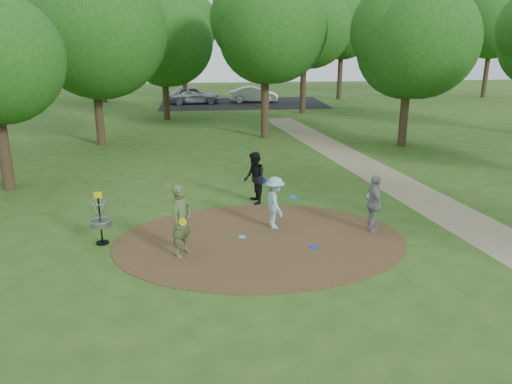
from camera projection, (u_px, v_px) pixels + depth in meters
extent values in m
plane|color=#2D5119|center=(260.00, 241.00, 14.39)|extent=(100.00, 100.00, 0.00)
cylinder|color=#47301C|center=(260.00, 240.00, 14.39)|extent=(8.40, 8.40, 0.02)
cube|color=#8C7A5B|center=(443.00, 209.00, 16.95)|extent=(7.55, 39.89, 0.01)
cube|color=black|center=(243.00, 103.00, 43.03)|extent=(14.00, 8.00, 0.01)
imported|color=#4D5E36|center=(182.00, 220.00, 13.18)|extent=(0.79, 0.86, 1.98)
cylinder|color=yellow|center=(183.00, 222.00, 12.93)|extent=(0.22, 0.11, 0.22)
imported|color=#87C0CA|center=(275.00, 203.00, 15.13)|extent=(0.77, 1.13, 1.62)
cylinder|color=blue|center=(293.00, 197.00, 15.20)|extent=(0.28, 0.28, 0.08)
imported|color=black|center=(254.00, 178.00, 17.33)|extent=(0.77, 0.95, 1.83)
cylinder|color=#0C16D3|center=(263.00, 181.00, 17.39)|extent=(0.23, 0.12, 0.22)
imported|color=gray|center=(374.00, 204.00, 14.80)|extent=(0.45, 1.04, 1.76)
cylinder|color=white|center=(371.00, 196.00, 14.77)|extent=(0.23, 0.09, 0.22)
cylinder|color=#1BCED8|center=(242.00, 237.00, 14.59)|extent=(0.22, 0.22, 0.02)
cylinder|color=#0E27EF|center=(314.00, 247.00, 13.89)|extent=(0.22, 0.22, 0.02)
imported|color=#9D9EA4|center=(193.00, 95.00, 42.47)|extent=(4.64, 2.22, 1.53)
imported|color=#B5B8BD|center=(254.00, 95.00, 43.45)|extent=(4.24, 1.83, 1.36)
cylinder|color=black|center=(100.00, 221.00, 14.01)|extent=(0.05, 0.05, 1.35)
cylinder|color=black|center=(103.00, 243.00, 14.21)|extent=(0.36, 0.36, 0.04)
cylinder|color=gray|center=(101.00, 223.00, 14.02)|extent=(0.60, 0.60, 0.16)
torus|color=gray|center=(100.00, 220.00, 14.00)|extent=(0.63, 0.63, 0.03)
torus|color=gray|center=(99.00, 202.00, 13.83)|extent=(0.58, 0.58, 0.02)
cube|color=yellow|center=(98.00, 195.00, 13.77)|extent=(0.22, 0.02, 0.18)
cylinder|color=#332316|center=(3.00, 146.00, 18.64)|extent=(0.44, 0.44, 3.42)
cylinder|color=#332316|center=(99.00, 109.00, 26.37)|extent=(0.44, 0.44, 3.80)
sphere|color=#1C4813|center=(91.00, 35.00, 25.23)|extent=(6.83, 6.83, 6.83)
cylinder|color=#332316|center=(265.00, 101.00, 28.18)|extent=(0.44, 0.44, 4.18)
sphere|color=#1C4813|center=(265.00, 33.00, 27.07)|extent=(5.82, 5.82, 5.82)
cylinder|color=#332316|center=(404.00, 112.00, 26.14)|extent=(0.44, 0.44, 3.61)
sphere|color=#1C4813|center=(410.00, 45.00, 25.12)|extent=(5.74, 5.74, 5.74)
cylinder|color=#332316|center=(166.00, 95.00, 34.31)|extent=(0.44, 0.44, 3.42)
sphere|color=#1C4813|center=(163.00, 45.00, 33.31)|extent=(5.89, 5.89, 5.89)
cylinder|color=#332316|center=(303.00, 84.00, 37.09)|extent=(0.44, 0.44, 4.37)
sphere|color=#1C4813|center=(305.00, 30.00, 35.95)|extent=(5.78, 5.78, 5.78)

